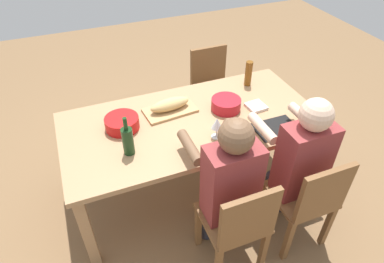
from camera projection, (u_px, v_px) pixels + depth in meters
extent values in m
plane|color=brown|center=(192.00, 186.00, 3.02)|extent=(8.00, 8.00, 0.00)
cube|color=#A87F56|center=(192.00, 122.00, 2.57)|extent=(1.95, 0.96, 0.04)
cube|color=#A87F56|center=(87.00, 233.00, 2.24)|extent=(0.07, 0.07, 0.70)
cube|color=#A87F56|center=(315.00, 162.00, 2.76)|extent=(0.07, 0.07, 0.70)
cube|color=#A87F56|center=(73.00, 153.00, 2.84)|extent=(0.07, 0.07, 0.70)
cube|color=#A87F56|center=(261.00, 107.00, 3.37)|extent=(0.07, 0.07, 0.70)
cube|color=brown|center=(215.00, 92.00, 3.42)|extent=(0.40, 0.40, 0.03)
cube|color=brown|center=(208.00, 66.00, 3.42)|extent=(0.38, 0.04, 0.40)
cube|color=brown|center=(236.00, 116.00, 3.49)|extent=(0.04, 0.04, 0.42)
cube|color=brown|center=(206.00, 123.00, 3.39)|extent=(0.04, 0.04, 0.42)
cube|color=brown|center=(222.00, 99.00, 3.73)|extent=(0.04, 0.04, 0.42)
cube|color=brown|center=(193.00, 105.00, 3.64)|extent=(0.04, 0.04, 0.42)
cube|color=brown|center=(300.00, 195.00, 2.38)|extent=(0.40, 0.40, 0.03)
cube|color=brown|center=(324.00, 193.00, 2.11)|extent=(0.38, 0.04, 0.40)
cube|color=brown|center=(262.00, 204.00, 2.60)|extent=(0.04, 0.04, 0.42)
cube|color=brown|center=(299.00, 192.00, 2.69)|extent=(0.04, 0.04, 0.42)
cube|color=brown|center=(288.00, 240.00, 2.35)|extent=(0.04, 0.04, 0.42)
cube|color=brown|center=(327.00, 225.00, 2.45)|extent=(0.04, 0.04, 0.42)
cylinder|color=#2D2D38|center=(269.00, 195.00, 2.65)|extent=(0.11, 0.11, 0.45)
cylinder|color=#2D2D38|center=(287.00, 189.00, 2.70)|extent=(0.11, 0.11, 0.45)
cube|color=maroon|center=(303.00, 160.00, 2.24)|extent=(0.34, 0.20, 0.55)
cylinder|color=beige|center=(262.00, 128.00, 2.31)|extent=(0.07, 0.30, 0.07)
cylinder|color=beige|center=(304.00, 117.00, 2.41)|extent=(0.07, 0.30, 0.07)
sphere|color=beige|center=(316.00, 115.00, 2.01)|extent=(0.21, 0.21, 0.21)
cube|color=brown|center=(232.00, 218.00, 2.23)|extent=(0.40, 0.40, 0.03)
cube|color=brown|center=(249.00, 219.00, 1.96)|extent=(0.38, 0.04, 0.40)
cube|color=brown|center=(198.00, 226.00, 2.44)|extent=(0.04, 0.04, 0.42)
cube|color=brown|center=(240.00, 212.00, 2.54)|extent=(0.04, 0.04, 0.42)
cube|color=brown|center=(263.00, 250.00, 2.29)|extent=(0.04, 0.04, 0.42)
cylinder|color=#2D2D38|center=(207.00, 216.00, 2.50)|extent=(0.11, 0.11, 0.45)
cylinder|color=#2D2D38|center=(226.00, 209.00, 2.54)|extent=(0.11, 0.11, 0.45)
cube|color=maroon|center=(231.00, 182.00, 2.09)|extent=(0.34, 0.20, 0.55)
cylinder|color=brown|center=(190.00, 147.00, 2.16)|extent=(0.07, 0.30, 0.07)
cylinder|color=brown|center=(237.00, 135.00, 2.26)|extent=(0.07, 0.30, 0.07)
sphere|color=brown|center=(236.00, 136.00, 1.86)|extent=(0.21, 0.21, 0.21)
cylinder|color=red|center=(122.00, 123.00, 2.45)|extent=(0.25, 0.25, 0.09)
cylinder|color=#2D7028|center=(121.00, 120.00, 2.44)|extent=(0.22, 0.22, 0.03)
cylinder|color=#B21923|center=(226.00, 104.00, 2.64)|extent=(0.23, 0.23, 0.09)
cylinder|color=beige|center=(226.00, 101.00, 2.62)|extent=(0.20, 0.20, 0.03)
cube|color=tan|center=(170.00, 110.00, 2.64)|extent=(0.42, 0.26, 0.02)
ellipsoid|color=tan|center=(170.00, 104.00, 2.61)|extent=(0.33, 0.14, 0.09)
cylinder|color=#193819|center=(128.00, 141.00, 2.21)|extent=(0.08, 0.08, 0.20)
cylinder|color=#193819|center=(125.00, 124.00, 2.12)|extent=(0.03, 0.03, 0.09)
cylinder|color=brown|center=(248.00, 74.00, 2.89)|extent=(0.06, 0.06, 0.22)
cylinder|color=silver|center=(216.00, 137.00, 2.40)|extent=(0.07, 0.07, 0.01)
cylinder|color=silver|center=(216.00, 132.00, 2.38)|extent=(0.01, 0.01, 0.07)
cone|color=silver|center=(217.00, 123.00, 2.32)|extent=(0.08, 0.08, 0.08)
cube|color=black|center=(276.00, 128.00, 2.48)|extent=(0.32, 0.23, 0.01)
cube|color=silver|center=(190.00, 151.00, 2.28)|extent=(0.02, 0.17, 0.01)
cube|color=silver|center=(307.00, 119.00, 2.56)|extent=(0.21, 0.14, 0.01)
cube|color=white|center=(256.00, 106.00, 2.68)|extent=(0.15, 0.15, 0.02)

